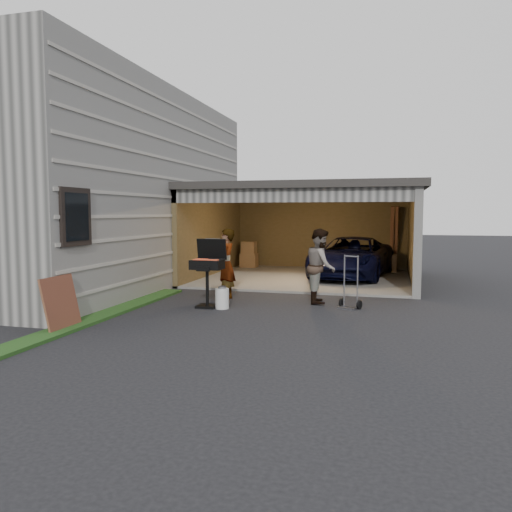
{
  "coord_description": "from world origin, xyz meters",
  "views": [
    {
      "loc": [
        3.29,
        -9.0,
        2.08
      ],
      "look_at": [
        0.48,
        1.3,
        1.15
      ],
      "focal_mm": 35.0,
      "sensor_mm": 36.0,
      "label": 1
    }
  ],
  "objects_px": {
    "woman": "(226,264)",
    "propane_tank": "(222,298)",
    "bbq_grill": "(208,267)",
    "minivan": "(352,259)",
    "plywood_panel": "(61,303)",
    "man": "(321,266)",
    "hand_truck": "(349,298)"
  },
  "relations": [
    {
      "from": "man",
      "to": "minivan",
      "type": "bearing_deg",
      "value": -14.53
    },
    {
      "from": "minivan",
      "to": "propane_tank",
      "type": "height_order",
      "value": "minivan"
    },
    {
      "from": "minivan",
      "to": "plywood_panel",
      "type": "relative_size",
      "value": 4.62
    },
    {
      "from": "minivan",
      "to": "propane_tank",
      "type": "relative_size",
      "value": 10.13
    },
    {
      "from": "plywood_panel",
      "to": "woman",
      "type": "bearing_deg",
      "value": 63.56
    },
    {
      "from": "woman",
      "to": "propane_tank",
      "type": "relative_size",
      "value": 3.83
    },
    {
      "from": "bbq_grill",
      "to": "propane_tank",
      "type": "bearing_deg",
      "value": -14.6
    },
    {
      "from": "woman",
      "to": "hand_truck",
      "type": "xyz_separation_m",
      "value": [
        2.93,
        -0.33,
        -0.63
      ]
    },
    {
      "from": "woman",
      "to": "man",
      "type": "relative_size",
      "value": 0.99
    },
    {
      "from": "man",
      "to": "plywood_panel",
      "type": "xyz_separation_m",
      "value": [
        -4.06,
        -3.9,
        -0.38
      ]
    },
    {
      "from": "minivan",
      "to": "man",
      "type": "xyz_separation_m",
      "value": [
        -0.37,
        -4.5,
        0.23
      ]
    },
    {
      "from": "bbq_grill",
      "to": "plywood_panel",
      "type": "distance_m",
      "value": 3.26
    },
    {
      "from": "minivan",
      "to": "bbq_grill",
      "type": "height_order",
      "value": "bbq_grill"
    },
    {
      "from": "man",
      "to": "plywood_panel",
      "type": "relative_size",
      "value": 1.76
    },
    {
      "from": "minivan",
      "to": "woman",
      "type": "xyz_separation_m",
      "value": [
        -2.59,
        -4.7,
        0.22
      ]
    },
    {
      "from": "minivan",
      "to": "man",
      "type": "bearing_deg",
      "value": -87.08
    },
    {
      "from": "bbq_grill",
      "to": "minivan",
      "type": "bearing_deg",
      "value": 64.64
    },
    {
      "from": "woman",
      "to": "plywood_panel",
      "type": "relative_size",
      "value": 1.74
    },
    {
      "from": "bbq_grill",
      "to": "hand_truck",
      "type": "distance_m",
      "value": 3.17
    },
    {
      "from": "minivan",
      "to": "bbq_grill",
      "type": "xyz_separation_m",
      "value": [
        -2.69,
        -5.68,
        0.27
      ]
    },
    {
      "from": "minivan",
      "to": "plywood_panel",
      "type": "height_order",
      "value": "minivan"
    },
    {
      "from": "plywood_panel",
      "to": "hand_truck",
      "type": "xyz_separation_m",
      "value": [
        4.77,
        3.37,
        -0.26
      ]
    },
    {
      "from": "woman",
      "to": "propane_tank",
      "type": "distance_m",
      "value": 1.27
    },
    {
      "from": "man",
      "to": "woman",
      "type": "bearing_deg",
      "value": 85.3
    },
    {
      "from": "man",
      "to": "plywood_panel",
      "type": "height_order",
      "value": "man"
    },
    {
      "from": "minivan",
      "to": "propane_tank",
      "type": "distance_m",
      "value": 6.24
    },
    {
      "from": "plywood_panel",
      "to": "propane_tank",
      "type": "bearing_deg",
      "value": 51.3
    },
    {
      "from": "minivan",
      "to": "hand_truck",
      "type": "distance_m",
      "value": 5.06
    },
    {
      "from": "hand_truck",
      "to": "propane_tank",
      "type": "bearing_deg",
      "value": -139.87
    },
    {
      "from": "minivan",
      "to": "bbq_grill",
      "type": "distance_m",
      "value": 6.29
    },
    {
      "from": "bbq_grill",
      "to": "plywood_panel",
      "type": "height_order",
      "value": "bbq_grill"
    },
    {
      "from": "plywood_panel",
      "to": "hand_truck",
      "type": "bearing_deg",
      "value": 35.24
    }
  ]
}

